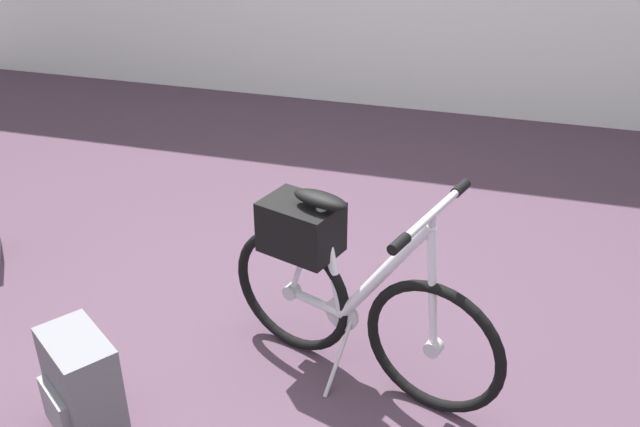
% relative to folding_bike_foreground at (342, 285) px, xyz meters
% --- Properties ---
extents(ground_plane, '(7.77, 7.77, 0.00)m').
position_rel_folding_bike_foreground_xyz_m(ground_plane, '(-0.29, -0.11, -0.39)').
color(ground_plane, '#473342').
extents(folding_bike_foreground, '(1.10, 0.56, 0.81)m').
position_rel_folding_bike_foreground_xyz_m(folding_bike_foreground, '(0.00, 0.00, 0.00)').
color(folding_bike_foreground, black).
rests_on(folding_bike_foreground, ground_plane).
extents(handbag_on_floor, '(0.35, 0.32, 0.39)m').
position_rel_folding_bike_foreground_xyz_m(handbag_on_floor, '(-0.78, -0.56, -0.19)').
color(handbag_on_floor, slate).
rests_on(handbag_on_floor, ground_plane).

